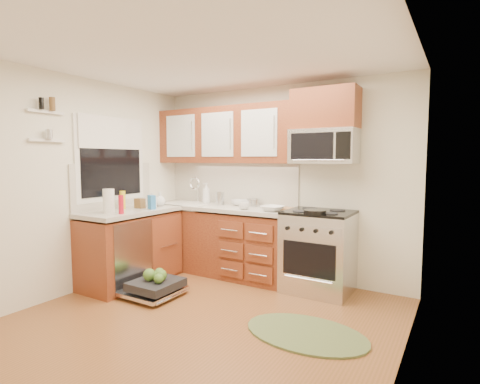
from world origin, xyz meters
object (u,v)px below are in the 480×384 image
Objects in this scene: rug at (306,334)px; bowl_b at (240,203)px; stock_pot at (253,202)px; bowl_a at (272,208)px; microwave at (324,146)px; sink at (188,212)px; upper_cabinets at (225,135)px; dishwasher at (153,288)px; skillet at (315,212)px; cutting_board at (284,208)px; paper_towel_roll at (109,201)px; range at (318,251)px; cup at (244,205)px.

rug is 2.17m from bowl_b.
stock_pot reaches higher than bowl_a.
sink is at bearing -176.15° from microwave.
dishwasher is at bearing -96.04° from upper_cabinets.
skillet is at bearing -15.33° from upper_cabinets.
bowl_b reaches higher than skillet.
bowl_a is at bearing -34.23° from stock_pot.
microwave is 2.86× the size of bowl_a.
cutting_board is 0.25m from bowl_a.
dishwasher is 1.83m from rug.
upper_cabinets is 7.24× the size of paper_towel_roll.
dishwasher is 1.83m from cutting_board.
sink is at bearing -163.55° from upper_cabinets.
microwave reaches higher than skillet.
bowl_b is (-1.17, 0.17, 0.49)m from range.
skillet reaches higher than sink.
stock_pot and cup have the same top height.
microwave reaches higher than range.
upper_cabinets is 1.08m from cup.
microwave reaches higher than paper_towel_roll.
cup is (0.63, 0.95, 0.88)m from dishwasher.
range is at bearing 11.19° from cup.
upper_cabinets is 11.77× the size of stock_pot.
rug is at bearing -57.88° from cutting_board.
sink is at bearing 170.54° from cup.
skillet reaches higher than rug.
skillet is 1.40× the size of stock_pot.
bowl_a is at bearing 8.84° from cup.
bowl_a is at bearing 129.49° from rug.
skillet is (1.97, -0.24, 0.17)m from sink.
bowl_a reaches higher than cutting_board.
paper_towel_roll reaches higher than bowl_a.
bowl_b reaches higher than dishwasher.
microwave reaches higher than cutting_board.
sink is 1.99m from skillet.
microwave is 0.91m from cutting_board.
paper_towel_roll is at bearing -128.85° from stock_pot.
rug is at bearing -50.51° from bowl_a.
upper_cabinets is at bearing 178.98° from microwave.
dishwasher is (-1.54, -1.13, -0.38)m from range.
skillet reaches higher than cutting_board.
stock_pot is 1.81m from paper_towel_roll.
skillet is 1.09m from stock_pot.
bowl_b is (0.23, 0.03, -0.91)m from upper_cabinets.
sink is 2.33× the size of bowl_a.
rug is at bearing -45.92° from stock_pot.
bowl_a is 0.69m from bowl_b.
sink is 2.19× the size of paper_towel_roll.
cutting_board is at bearing -4.25° from bowl_b.
bowl_b is (0.93, 1.42, -0.10)m from paper_towel_roll.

